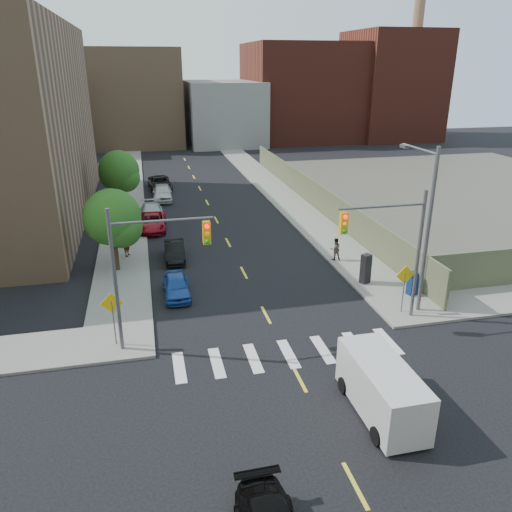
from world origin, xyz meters
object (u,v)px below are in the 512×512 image
payphone (366,269)px  parked_car_red (152,222)px  parked_car_silver (152,212)px  pedestrian_west (127,244)px  parked_car_maroon (162,192)px  pedestrian_east (335,249)px  parked_car_white (162,192)px  parked_car_black (175,251)px  cargo_van (380,386)px  parked_car_blue (176,286)px  mailbox (413,283)px  parked_car_grey (160,183)px

payphone → parked_car_red: bearing=109.7°
parked_car_silver → pedestrian_west: size_ratio=2.71×
parked_car_maroon → pedestrian_west: 16.49m
pedestrian_east → parked_car_white: bearing=-60.4°
parked_car_black → parked_car_red: parked_car_red is taller
cargo_van → payphone: 12.03m
parked_car_blue → parked_car_maroon: (0.33, 23.08, 0.02)m
parked_car_black → mailbox: mailbox is taller
parked_car_black → pedestrian_west: size_ratio=2.18×
parked_car_silver → parked_car_grey: (1.25, 11.46, -0.00)m
parked_car_maroon → parked_car_white: bearing=-90.3°
parked_car_blue → cargo_van: cargo_van is taller
pedestrian_west → parked_car_black: bearing=-85.7°
parked_car_silver → parked_car_maroon: (1.25, 7.39, -0.04)m
pedestrian_east → mailbox: bearing=112.0°
parked_car_silver → cargo_van: bearing=-74.2°
parked_car_blue → parked_car_red: bearing=94.0°
parked_car_maroon → payphone: 26.54m
parked_car_red → pedestrian_east: pedestrian_east is taller
parked_car_red → parked_car_white: 9.49m
parked_car_silver → payphone: payphone is taller
parked_car_blue → payphone: (11.39, -1.04, 0.45)m
payphone → pedestrian_east: bearing=73.6°
parked_car_maroon → mailbox: (13.08, -26.24, 0.20)m
parked_car_red → payphone: 18.67m
cargo_van → pedestrian_west: bearing=116.9°
parked_car_red → parked_car_maroon: 10.22m
parked_car_black → mailbox: (13.08, -8.98, 0.22)m
mailbox → parked_car_red: bearing=118.4°
parked_car_maroon → parked_car_silver: bearing=-99.9°
parked_car_white → cargo_van: size_ratio=0.97×
parked_car_black → parked_car_white: 16.51m
parked_car_black → mailbox: size_ratio=2.66×
parked_car_maroon → pedestrian_east: pedestrian_east is taller
parked_car_red → parked_car_white: bearing=85.6°
parked_car_red → cargo_van: (7.88, -25.15, 0.48)m
parked_car_black → mailbox: bearing=-32.8°
parked_car_black → parked_car_maroon: parked_car_maroon is taller
parked_car_white → payphone: 25.87m
pedestrian_west → pedestrian_east: 14.42m
parked_car_blue → cargo_van: (6.91, -12.20, 0.51)m
parked_car_red → parked_car_silver: bearing=92.4°
mailbox → payphone: payphone is taller
parked_car_black → parked_car_grey: size_ratio=0.77×
mailbox → pedestrian_east: (-2.40, 6.16, 0.08)m
parked_car_blue → pedestrian_east: bearing=15.0°
parked_car_grey → parked_car_silver: bearing=-99.6°
parked_car_white → parked_car_maroon: size_ratio=1.16×
parked_car_black → pedestrian_west: 3.40m
parked_car_red → pedestrian_east: 15.57m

